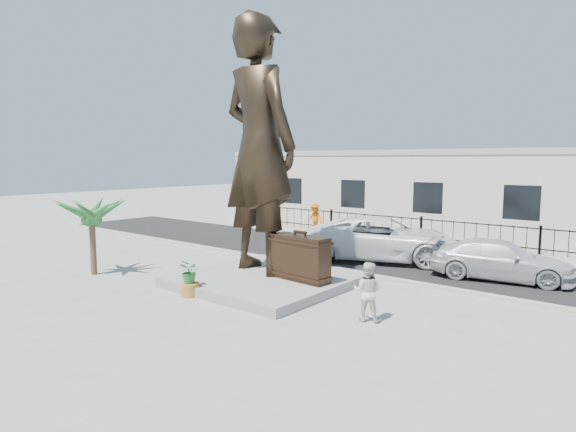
% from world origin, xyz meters
% --- Properties ---
extents(ground, '(100.00, 100.00, 0.00)m').
position_xyz_m(ground, '(0.00, 0.00, 0.00)').
color(ground, '#9E9991').
rests_on(ground, ground).
extents(street, '(40.00, 7.00, 0.01)m').
position_xyz_m(street, '(0.00, 8.00, 0.01)').
color(street, black).
rests_on(street, ground).
extents(curb, '(40.00, 0.25, 0.12)m').
position_xyz_m(curb, '(0.00, 4.50, 0.06)').
color(curb, '#A5A399').
rests_on(curb, ground).
extents(far_sidewalk, '(40.00, 2.50, 0.02)m').
position_xyz_m(far_sidewalk, '(0.00, 12.00, 0.01)').
color(far_sidewalk, '#9E9991').
rests_on(far_sidewalk, ground).
extents(plinth, '(5.20, 5.20, 0.30)m').
position_xyz_m(plinth, '(-0.50, 1.50, 0.15)').
color(plinth, gray).
rests_on(plinth, ground).
extents(fence, '(22.00, 0.10, 1.20)m').
position_xyz_m(fence, '(0.00, 12.80, 0.60)').
color(fence, black).
rests_on(fence, ground).
extents(building, '(28.00, 7.00, 4.40)m').
position_xyz_m(building, '(0.00, 17.00, 2.20)').
color(building, silver).
rests_on(building, ground).
extents(statue, '(3.38, 2.44, 8.64)m').
position_xyz_m(statue, '(-1.17, 1.89, 4.62)').
color(statue, black).
rests_on(statue, plinth).
extents(suitcase, '(2.11, 0.82, 1.45)m').
position_xyz_m(suitcase, '(0.73, 1.72, 1.03)').
color(suitcase, '#311F14').
rests_on(suitcase, plinth).
extents(tourist, '(0.90, 0.79, 1.55)m').
position_xyz_m(tourist, '(3.96, 0.37, 0.78)').
color(tourist, silver).
rests_on(tourist, ground).
extents(car_white, '(7.08, 5.11, 1.79)m').
position_xyz_m(car_white, '(0.64, 7.43, 0.90)').
color(car_white, white).
rests_on(car_white, street).
extents(car_silver, '(4.99, 2.80, 1.36)m').
position_xyz_m(car_silver, '(5.40, 7.09, 0.69)').
color(car_silver, silver).
rests_on(car_silver, street).
extents(worker, '(1.18, 0.80, 1.68)m').
position_xyz_m(worker, '(-5.98, 11.83, 0.86)').
color(worker, orange).
rests_on(worker, far_sidewalk).
extents(palm_tree, '(1.80, 1.80, 3.20)m').
position_xyz_m(palm_tree, '(-6.33, -1.43, 0.00)').
color(palm_tree, '#225D27').
rests_on(palm_tree, ground).
extents(planter, '(0.56, 0.56, 0.40)m').
position_xyz_m(planter, '(-1.40, -1.04, 0.20)').
color(planter, '#AF6F2E').
rests_on(planter, ground).
extents(shrub, '(0.75, 0.68, 0.73)m').
position_xyz_m(shrub, '(-1.40, -1.04, 0.77)').
color(shrub, '#246F2D').
rests_on(shrub, planter).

